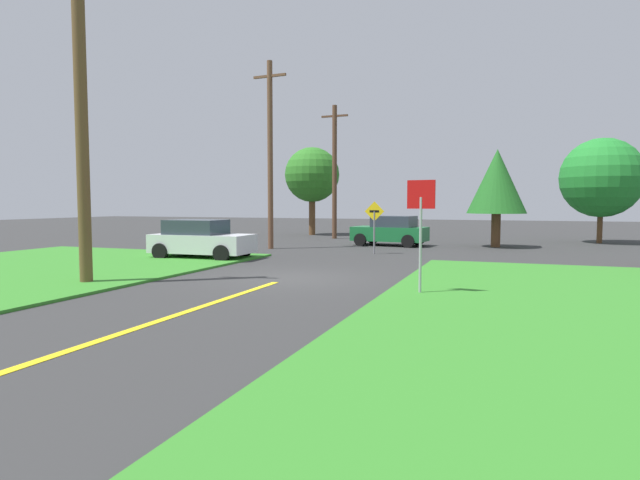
# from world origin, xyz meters

# --- Properties ---
(ground_plane) EXTENTS (120.00, 120.00, 0.00)m
(ground_plane) POSITION_xyz_m (0.00, 0.00, 0.00)
(ground_plane) COLOR #323232
(lane_stripe_center) EXTENTS (0.20, 14.00, 0.01)m
(lane_stripe_center) POSITION_xyz_m (0.00, -8.00, 0.01)
(lane_stripe_center) COLOR yellow
(lane_stripe_center) RESTS_ON ground
(stop_sign) EXTENTS (0.71, 0.12, 2.89)m
(stop_sign) POSITION_xyz_m (4.32, -1.70, 2.01)
(stop_sign) COLOR #9EA0A8
(stop_sign) RESTS_ON ground
(car_approaching_junction) EXTENTS (4.12, 2.47, 1.62)m
(car_approaching_junction) POSITION_xyz_m (0.19, 13.39, 0.80)
(car_approaching_junction) COLOR #196B33
(car_approaching_junction) RESTS_ON ground
(parked_car_near_building) EXTENTS (4.21, 2.21, 1.62)m
(parked_car_near_building) POSITION_xyz_m (-5.75, 3.98, 0.81)
(parked_car_near_building) COLOR silver
(parked_car_near_building) RESTS_ON ground
(utility_pole_near) EXTENTS (1.79, 0.47, 9.18)m
(utility_pole_near) POSITION_xyz_m (-4.94, -3.16, 4.68)
(utility_pole_near) COLOR brown
(utility_pole_near) RESTS_ON ground
(utility_pole_mid) EXTENTS (1.80, 0.27, 9.36)m
(utility_pole_mid) POSITION_xyz_m (-5.08, 9.28, 4.82)
(utility_pole_mid) COLOR brown
(utility_pole_mid) RESTS_ON ground
(utility_pole_far) EXTENTS (1.80, 0.30, 8.59)m
(utility_pole_far) POSITION_xyz_m (-4.52, 17.73, 4.41)
(utility_pole_far) COLOR brown
(utility_pole_far) RESTS_ON ground
(direction_sign) EXTENTS (0.91, 0.08, 2.39)m
(direction_sign) POSITION_xyz_m (0.53, 8.44, 1.49)
(direction_sign) COLOR slate
(direction_sign) RESTS_ON ground
(oak_tree_left) EXTENTS (3.95, 3.95, 6.33)m
(oak_tree_left) POSITION_xyz_m (-7.31, 20.88, 4.33)
(oak_tree_left) COLOR brown
(oak_tree_left) RESTS_ON ground
(pine_tree_center) EXTENTS (3.04, 3.04, 5.12)m
(pine_tree_center) POSITION_xyz_m (5.59, 14.29, 3.42)
(pine_tree_center) COLOR brown
(pine_tree_center) RESTS_ON ground
(oak_tree_right) EXTENTS (4.54, 4.54, 6.03)m
(oak_tree_right) POSITION_xyz_m (11.13, 19.23, 3.76)
(oak_tree_right) COLOR brown
(oak_tree_right) RESTS_ON ground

